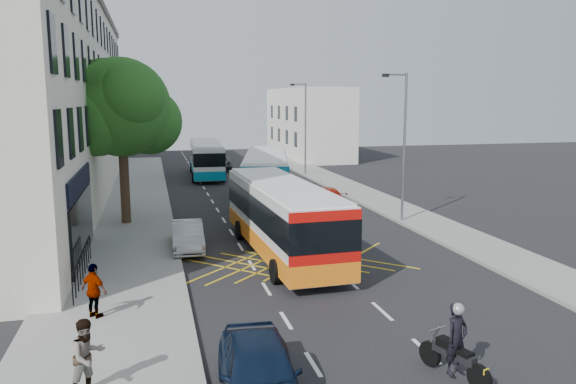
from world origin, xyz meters
TOP-DOWN VIEW (x-y plane):
  - ground at (0.00, 0.00)m, footprint 120.00×120.00m
  - pavement_left at (-8.50, 15.00)m, footprint 5.00×70.00m
  - pavement_right at (7.50, 15.00)m, footprint 3.00×70.00m
  - terrace_main at (-14.00, 24.49)m, footprint 8.30×45.00m
  - terrace_far at (-14.00, 55.00)m, footprint 8.00×20.00m
  - building_right at (11.00, 48.00)m, footprint 6.00×18.00m
  - street_tree at (-8.51, 14.97)m, footprint 6.30×5.70m
  - lamp_near at (6.20, 12.00)m, footprint 1.45×0.15m
  - lamp_far at (6.20, 32.00)m, footprint 1.45×0.15m
  - railings at (-9.70, 5.30)m, footprint 0.08×5.60m
  - bus_near at (-1.61, 7.36)m, footprint 3.17×11.47m
  - bus_mid at (0.16, 19.38)m, footprint 5.17×12.09m
  - bus_far at (-2.35, 33.46)m, footprint 3.08×10.98m
  - motorbike at (-0.04, -4.51)m, footprint 0.90×2.10m
  - parked_car_blue at (-4.90, -4.51)m, footprint 2.06×4.48m
  - parked_car_silver at (-5.60, 9.07)m, footprint 1.47×3.97m
  - red_hatchback at (3.48, 17.28)m, footprint 2.00×4.59m
  - distant_car_grey at (-0.76, 38.01)m, footprint 2.77×5.34m
  - distant_car_silver at (2.50, 35.61)m, footprint 1.72×3.67m
  - pedestrian_near at (-8.64, -3.40)m, footprint 1.09×1.05m
  - pedestrian_far at (-8.91, 1.28)m, footprint 1.02×0.97m

SIDE VIEW (x-z plane):
  - ground at x=0.00m, z-range 0.00..0.00m
  - pavement_left at x=-8.50m, z-range 0.00..0.15m
  - pavement_right at x=7.50m, z-range 0.00..0.15m
  - distant_car_silver at x=2.50m, z-range 0.00..1.21m
  - parked_car_silver at x=-5.60m, z-range 0.00..1.30m
  - red_hatchback at x=3.48m, z-range 0.00..1.31m
  - distant_car_grey at x=-0.76m, z-range 0.00..1.44m
  - railings at x=-9.70m, z-range 0.15..1.29m
  - parked_car_blue at x=-4.90m, z-range 0.00..1.49m
  - motorbike at x=-0.04m, z-range -0.06..1.88m
  - pedestrian_far at x=-8.91m, z-range 0.15..1.85m
  - pedestrian_near at x=-8.64m, z-range 0.15..1.91m
  - bus_far at x=-2.35m, z-range 0.08..3.14m
  - bus_near at x=-1.61m, z-range 0.08..3.28m
  - bus_mid at x=0.16m, z-range 0.09..3.40m
  - building_right at x=11.00m, z-range 0.00..8.00m
  - lamp_near at x=6.20m, z-range 0.62..8.62m
  - lamp_far at x=6.20m, z-range 0.62..8.62m
  - terrace_far at x=-14.00m, z-range 0.00..10.00m
  - street_tree at x=-8.51m, z-range 1.89..10.69m
  - terrace_main at x=-14.00m, z-range 0.01..13.51m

